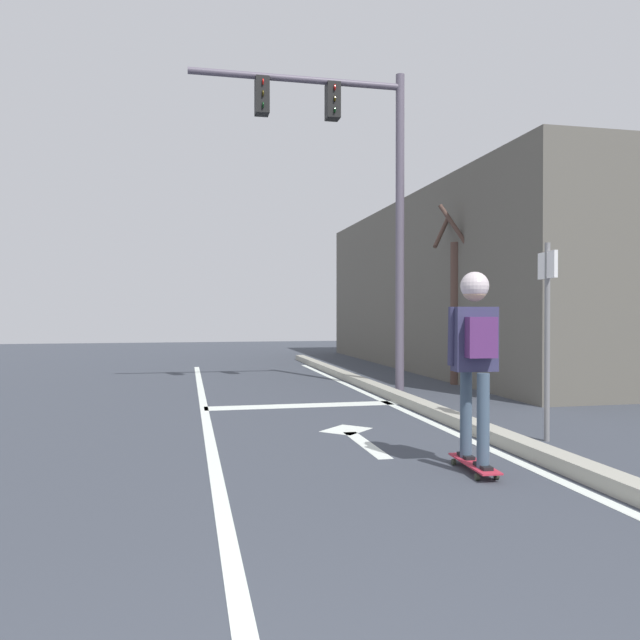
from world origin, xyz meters
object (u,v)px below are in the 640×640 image
object	(u,v)px
traffic_signal_mast	(351,165)
roadside_tree	(456,304)
skater	(475,341)
street_sign_post	(547,312)
skateboard	(474,464)

from	to	relation	value
traffic_signal_mast	roadside_tree	distance (m)	3.51
skater	street_sign_post	bearing A→B (deg)	37.76
skateboard	street_sign_post	xyz separation A→B (m)	(1.41, 1.08, 1.38)
skateboard	skater	distance (m)	1.12
skateboard	roadside_tree	bearing A→B (deg)	66.80
skateboard	traffic_signal_mast	bearing A→B (deg)	86.17
skater	traffic_signal_mast	size ratio (longest dim) A/B	0.30
skateboard	roadside_tree	xyz separation A→B (m)	(2.75, 6.42, 1.55)
street_sign_post	skateboard	bearing A→B (deg)	-142.62
traffic_signal_mast	street_sign_post	size ratio (longest dim) A/B	2.62
traffic_signal_mast	skater	bearing A→B (deg)	-93.83
skater	roadside_tree	world-z (taller)	roadside_tree
traffic_signal_mast	street_sign_post	xyz separation A→B (m)	(1.02, -4.66, -2.66)
skater	roadside_tree	bearing A→B (deg)	66.84
traffic_signal_mast	roadside_tree	xyz separation A→B (m)	(2.37, 0.68, -2.50)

